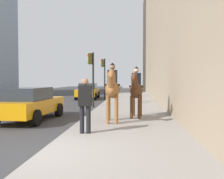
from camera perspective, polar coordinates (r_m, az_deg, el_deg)
The scene contains 8 objects.
sidewalk_slab at distance 5.98m, azimuth 2.61°, elevation -14.47°, with size 120.00×3.90×0.12m, color gray.
mounted_horse_near at distance 9.89m, azimuth 0.08°, elevation 0.16°, with size 2.15×0.63×2.33m.
mounted_horse_far at distance 11.17m, azimuth 5.40°, elevation -0.00°, with size 2.15×0.70×2.24m.
pedestrian_greeting at distance 7.90m, azimuth -6.01°, elevation -2.74°, with size 0.29×0.42×1.70m.
car_near_lane at distance 23.66m, azimuth -5.40°, elevation -0.30°, with size 4.59×2.07×1.44m.
car_mid_lane at distance 11.63m, azimuth -17.92°, elevation -2.96°, with size 4.31×2.05×1.44m.
traffic_light_near_curb at distance 16.44m, azimuth -4.55°, elevation 4.27°, with size 0.20×0.44×3.51m.
traffic_light_far_curb at distance 23.33m, azimuth -1.86°, elevation 3.94°, with size 0.20×0.44×3.68m.
Camera 1 is at (-5.73, -2.14, 1.78)m, focal length 40.99 mm.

